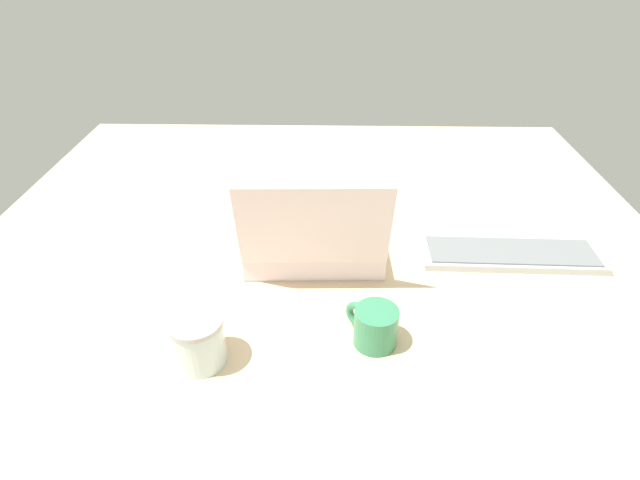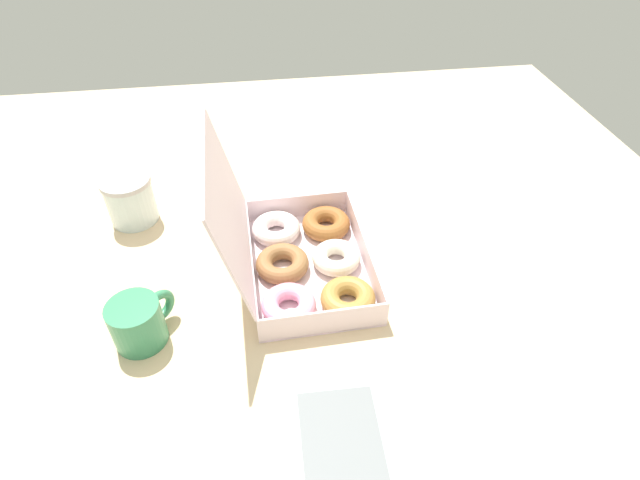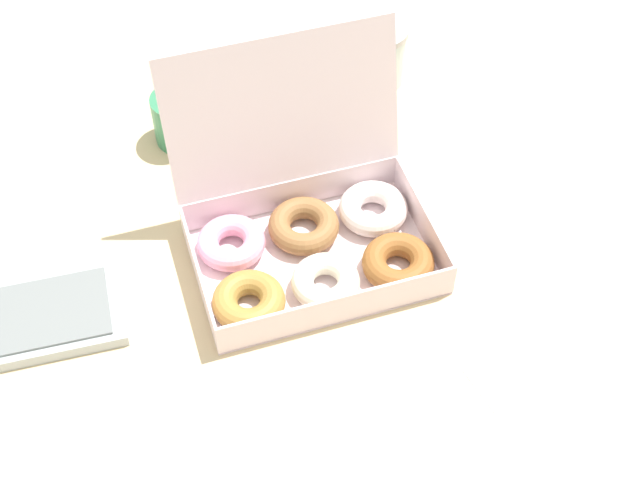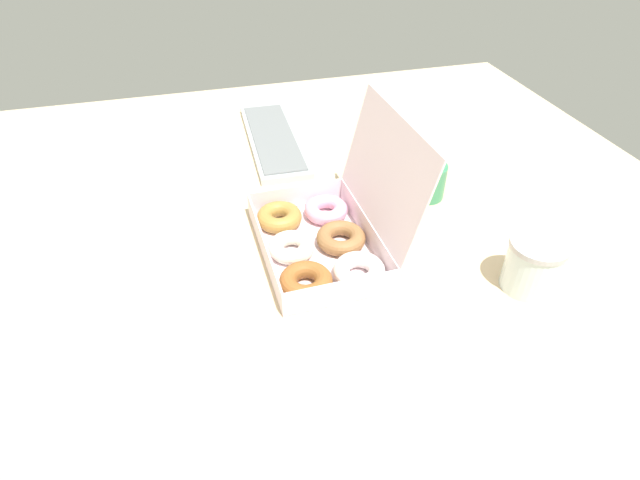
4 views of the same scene
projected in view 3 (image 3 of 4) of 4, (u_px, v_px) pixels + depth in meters
ground_plane at (303, 261)px, 125.74cm from camera, size 180.00×180.00×2.00cm
donut_box at (312, 238)px, 122.58cm from camera, size 34.26×28.57×27.18cm
coffee_mug at (183, 119)px, 137.16cm from camera, size 10.37×10.20×8.15cm
glass_jar at (375, 53)px, 145.78cm from camera, size 10.28×10.28×10.34cm
paper_napkin at (513, 376)px, 112.43cm from camera, size 12.11×10.92×0.15cm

